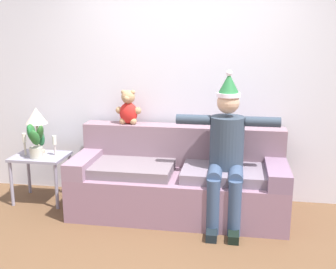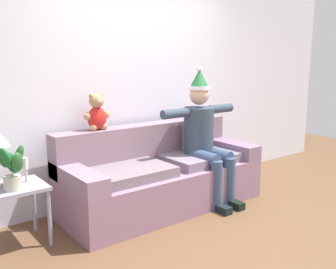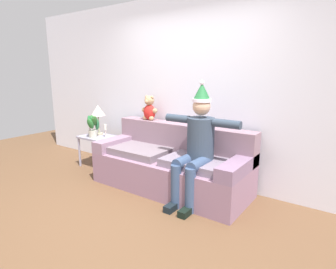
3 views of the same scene
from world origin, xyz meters
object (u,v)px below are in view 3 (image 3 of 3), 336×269
object	(u,v)px
couch	(172,164)
teddy_bear	(149,109)
table_lamp	(98,112)
potted_plant	(93,126)
side_table	(98,141)
person_seated	(197,142)
candle_short	(105,129)
candle_tall	(90,126)

from	to	relation	value
couch	teddy_bear	size ratio (longest dim) A/B	5.77
table_lamp	potted_plant	size ratio (longest dim) A/B	1.33
teddy_bear	side_table	world-z (taller)	teddy_bear
side_table	person_seated	bearing A→B (deg)	-5.44
teddy_bear	candle_short	distance (m)	0.91
side_table	candle_tall	distance (m)	0.29
side_table	candle_short	distance (m)	0.28
candle_tall	potted_plant	bearing A→B (deg)	-23.63
side_table	potted_plant	xyz separation A→B (m)	(0.01, -0.10, 0.28)
person_seated	candle_tall	world-z (taller)	person_seated
candle_short	couch	bearing A→B (deg)	-2.74
person_seated	candle_short	distance (m)	1.92
table_lamp	candle_short	size ratio (longest dim) A/B	2.36
candle_tall	teddy_bear	bearing A→B (deg)	12.59
potted_plant	candle_short	bearing A→B (deg)	42.04
teddy_bear	candle_tall	bearing A→B (deg)	-167.41
couch	side_table	world-z (taller)	couch
person_seated	potted_plant	size ratio (longest dim) A/B	3.88
teddy_bear	candle_tall	distance (m)	1.21
teddy_bear	table_lamp	bearing A→B (deg)	-172.09
candle_tall	candle_short	bearing A→B (deg)	10.41
potted_plant	candle_tall	bearing A→B (deg)	156.37
table_lamp	candle_tall	distance (m)	0.29
teddy_bear	table_lamp	xyz separation A→B (m)	(-1.02, -0.14, -0.11)
side_table	potted_plant	distance (m)	0.30
person_seated	couch	bearing A→B (deg)	160.96
potted_plant	candle_tall	size ratio (longest dim) A/B	1.56
table_lamp	potted_plant	xyz separation A→B (m)	(0.07, -0.19, -0.21)
person_seated	candle_tall	xyz separation A→B (m)	(-2.23, 0.18, -0.07)
person_seated	table_lamp	distance (m)	2.15
side_table	table_lamp	distance (m)	0.50
couch	person_seated	size ratio (longest dim) A/B	1.45
couch	potted_plant	size ratio (longest dim) A/B	5.62
teddy_bear	table_lamp	size ratio (longest dim) A/B	0.73
person_seated	teddy_bear	size ratio (longest dim) A/B	3.98
couch	person_seated	distance (m)	0.67
person_seated	teddy_bear	world-z (taller)	person_seated
side_table	candle_tall	world-z (taller)	candle_tall
table_lamp	candle_short	distance (m)	0.35
side_table	candle_short	xyz separation A→B (m)	(0.16, 0.04, 0.22)
couch	side_table	distance (m)	1.58
table_lamp	candle_tall	size ratio (longest dim) A/B	2.08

